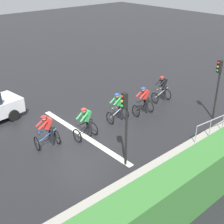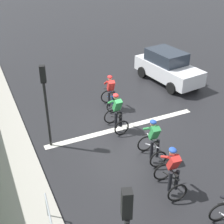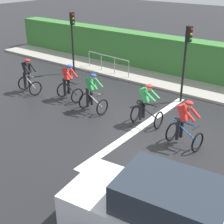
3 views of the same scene
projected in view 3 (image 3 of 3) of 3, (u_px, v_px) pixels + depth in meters
name	position (u px, v px, depth m)	size (l,w,h in m)	color
ground_plane	(145.00, 129.00, 11.85)	(80.00, 80.00, 0.00)	black
sidewalk_kerb	(166.00, 79.00, 16.75)	(2.80, 24.17, 0.12)	#9E998E
stone_wall_low	(174.00, 72.00, 17.32)	(0.44, 24.17, 0.49)	tan
hedge_wall	(177.00, 57.00, 17.22)	(1.10, 24.17, 2.02)	#387533
road_marking_stop_line	(140.00, 127.00, 11.95)	(7.00, 0.30, 0.01)	silver
cyclist_lead	(28.00, 76.00, 14.91)	(0.84, 1.17, 1.66)	black
cyclist_second	(69.00, 83.00, 14.08)	(0.81, 1.16, 1.66)	black
cyclist_mid	(92.00, 93.00, 12.94)	(0.75, 1.12, 1.66)	black
cyclist_fourth	(146.00, 105.00, 11.84)	(0.70, 1.09, 1.66)	black
cyclist_trailing	(184.00, 124.00, 10.44)	(0.83, 1.16, 1.66)	black
car_white	(161.00, 215.00, 6.55)	(2.27, 4.28, 1.76)	silver
traffic_light_near_crossing	(186.00, 53.00, 13.23)	(0.25, 0.30, 3.34)	black
traffic_light_far_junction	(73.00, 34.00, 16.93)	(0.25, 0.30, 3.34)	black
pedestrian_railing_kerbside	(108.00, 60.00, 17.54)	(0.36, 3.07, 1.03)	#999EA3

